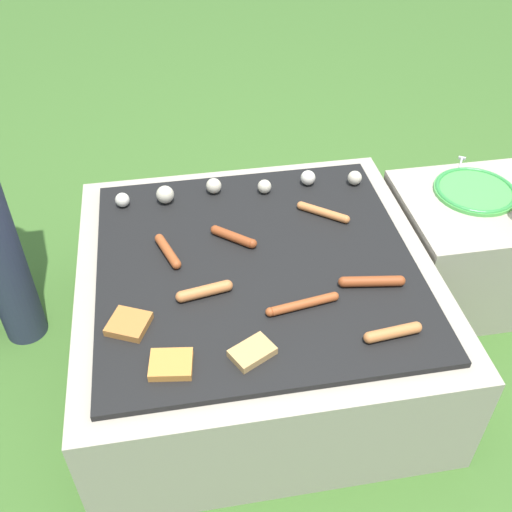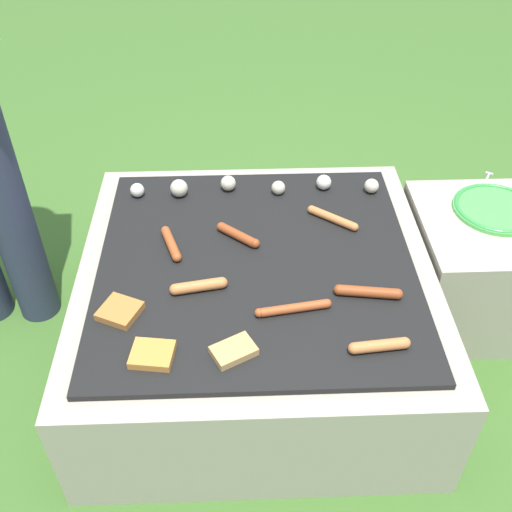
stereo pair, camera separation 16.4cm
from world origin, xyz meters
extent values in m
plane|color=#3D6628|center=(0.00, 0.00, 0.00)|extent=(14.00, 14.00, 0.00)
cube|color=#A89E8C|center=(0.00, 0.00, 0.18)|extent=(0.99, 0.99, 0.36)
cube|color=black|center=(0.00, 0.00, 0.37)|extent=(0.87, 0.87, 0.02)
cube|color=#A89E8C|center=(0.74, 0.16, 0.19)|extent=(0.48, 0.44, 0.38)
cylinder|color=#2D334C|center=(-0.73, 0.21, 0.44)|extent=(0.13, 0.13, 0.89)
cylinder|color=#C6753D|center=(-0.15, -0.11, 0.39)|extent=(0.13, 0.05, 0.03)
sphere|color=#C6753D|center=(-0.21, -0.12, 0.39)|extent=(0.03, 0.03, 0.03)
sphere|color=#C6753D|center=(-0.09, -0.10, 0.39)|extent=(0.03, 0.03, 0.03)
cylinder|color=#93421E|center=(-0.05, 0.10, 0.39)|extent=(0.11, 0.10, 0.03)
sphere|color=#93421E|center=(-0.10, 0.14, 0.39)|extent=(0.03, 0.03, 0.03)
sphere|color=#93421E|center=(0.00, 0.06, 0.39)|extent=(0.03, 0.03, 0.03)
cylinder|color=#C6753D|center=(0.28, -0.32, 0.39)|extent=(0.13, 0.04, 0.03)
sphere|color=#C6753D|center=(0.34, -0.32, 0.39)|extent=(0.03, 0.03, 0.03)
sphere|color=#C6753D|center=(0.22, -0.33, 0.39)|extent=(0.03, 0.03, 0.03)
cylinder|color=#A34C23|center=(0.09, -0.19, 0.39)|extent=(0.17, 0.05, 0.02)
sphere|color=#A34C23|center=(0.17, -0.18, 0.39)|extent=(0.02, 0.02, 0.02)
sphere|color=#A34C23|center=(0.00, -0.21, 0.39)|extent=(0.02, 0.02, 0.02)
cylinder|color=#A34C23|center=(-0.24, 0.07, 0.39)|extent=(0.07, 0.13, 0.03)
sphere|color=#A34C23|center=(-0.26, 0.13, 0.39)|extent=(0.03, 0.03, 0.03)
sphere|color=#A34C23|center=(-0.22, 0.01, 0.39)|extent=(0.03, 0.03, 0.03)
cylinder|color=#C6753D|center=(0.24, 0.17, 0.39)|extent=(0.13, 0.11, 0.02)
sphere|color=#C6753D|center=(0.29, 0.13, 0.39)|extent=(0.02, 0.02, 0.02)
sphere|color=#C6753D|center=(0.18, 0.22, 0.39)|extent=(0.02, 0.02, 0.02)
cylinder|color=#93421E|center=(0.28, -0.14, 0.39)|extent=(0.15, 0.05, 0.03)
sphere|color=#93421E|center=(0.36, -0.16, 0.39)|extent=(0.03, 0.03, 0.03)
sphere|color=#93421E|center=(0.21, -0.13, 0.39)|extent=(0.03, 0.03, 0.03)
cube|color=#D18438|center=(-0.25, -0.33, 0.39)|extent=(0.11, 0.10, 0.02)
cube|color=tan|center=(-0.06, -0.32, 0.39)|extent=(0.12, 0.11, 0.02)
cube|color=#B27033|center=(-0.35, -0.19, 0.39)|extent=(0.12, 0.12, 0.02)
sphere|color=silver|center=(-0.36, 0.33, 0.40)|extent=(0.04, 0.04, 0.04)
sphere|color=beige|center=(-0.23, 0.32, 0.41)|extent=(0.06, 0.06, 0.06)
sphere|color=beige|center=(-0.08, 0.35, 0.40)|extent=(0.05, 0.05, 0.05)
sphere|color=beige|center=(0.08, 0.32, 0.40)|extent=(0.04, 0.04, 0.04)
sphere|color=silver|center=(0.23, 0.35, 0.40)|extent=(0.05, 0.05, 0.05)
sphere|color=beige|center=(0.38, 0.32, 0.40)|extent=(0.05, 0.05, 0.05)
cylinder|color=#4CB24C|center=(0.74, 0.21, 0.38)|extent=(0.26, 0.26, 0.01)
torus|color=#338C3F|center=(0.74, 0.21, 0.39)|extent=(0.25, 0.25, 0.01)
cylinder|color=silver|center=(0.73, 0.31, 0.38)|extent=(0.12, 0.18, 0.01)
cube|color=silver|center=(0.79, 0.40, 0.38)|extent=(0.02, 0.02, 0.01)
camera|label=1|loc=(-0.21, -1.22, 1.48)|focal=42.00mm
camera|label=2|loc=(-0.05, -1.23, 1.48)|focal=42.00mm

